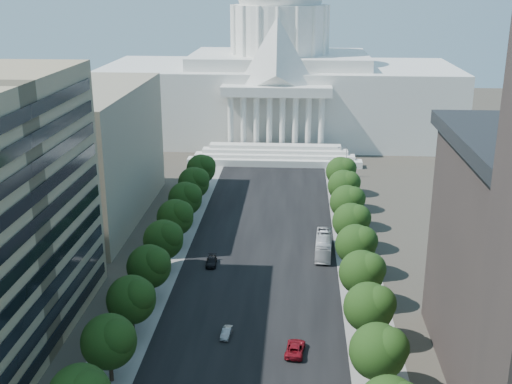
% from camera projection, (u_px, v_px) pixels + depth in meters
% --- Properties ---
extents(road_asphalt, '(30.00, 260.00, 0.01)m').
position_uv_depth(road_asphalt, '(264.00, 236.00, 138.49)').
color(road_asphalt, black).
rests_on(road_asphalt, ground).
extents(sidewalk_left, '(8.00, 260.00, 0.02)m').
position_uv_depth(sidewalk_left, '(177.00, 234.00, 139.70)').
color(sidewalk_left, gray).
rests_on(sidewalk_left, ground).
extents(sidewalk_right, '(8.00, 260.00, 0.02)m').
position_uv_depth(sidewalk_right, '(352.00, 239.00, 137.28)').
color(sidewalk_right, gray).
rests_on(sidewalk_right, ground).
extents(capitol, '(120.00, 56.00, 73.00)m').
position_uv_depth(capitol, '(279.00, 80.00, 222.17)').
color(capitol, white).
rests_on(capitol, ground).
extents(office_block_left_far, '(38.00, 52.00, 30.00)m').
position_uv_depth(office_block_left_far, '(57.00, 154.00, 146.34)').
color(office_block_left_far, gray).
rests_on(office_block_left_far, ground).
extents(tree_l_c, '(7.79, 7.60, 9.97)m').
position_uv_depth(tree_l_c, '(111.00, 340.00, 86.24)').
color(tree_l_c, '#33261C').
rests_on(tree_l_c, ground).
extents(tree_l_d, '(7.79, 7.60, 9.97)m').
position_uv_depth(tree_l_d, '(133.00, 299.00, 97.61)').
color(tree_l_d, '#33261C').
rests_on(tree_l_d, ground).
extents(tree_l_e, '(7.79, 7.60, 9.97)m').
position_uv_depth(tree_l_e, '(150.00, 265.00, 108.98)').
color(tree_l_e, '#33261C').
rests_on(tree_l_e, ground).
extents(tree_l_f, '(7.79, 7.60, 9.97)m').
position_uv_depth(tree_l_f, '(165.00, 239.00, 120.36)').
color(tree_l_f, '#33261C').
rests_on(tree_l_f, ground).
extents(tree_l_g, '(7.79, 7.60, 9.97)m').
position_uv_depth(tree_l_g, '(177.00, 216.00, 131.73)').
color(tree_l_g, '#33261C').
rests_on(tree_l_g, ground).
extents(tree_l_h, '(7.79, 7.60, 9.97)m').
position_uv_depth(tree_l_h, '(186.00, 198.00, 143.10)').
color(tree_l_h, '#33261C').
rests_on(tree_l_h, ground).
extents(tree_l_i, '(7.79, 7.60, 9.97)m').
position_uv_depth(tree_l_i, '(195.00, 182.00, 154.47)').
color(tree_l_i, '#33261C').
rests_on(tree_l_i, ground).
extents(tree_l_j, '(7.79, 7.60, 9.97)m').
position_uv_depth(tree_l_j, '(202.00, 168.00, 165.85)').
color(tree_l_j, '#33261C').
rests_on(tree_l_j, ground).
extents(tree_r_c, '(7.79, 7.60, 9.97)m').
position_uv_depth(tree_r_c, '(381.00, 350.00, 83.94)').
color(tree_r_c, '#33261C').
rests_on(tree_r_c, ground).
extents(tree_r_d, '(7.79, 7.60, 9.97)m').
position_uv_depth(tree_r_d, '(371.00, 306.00, 95.32)').
color(tree_r_d, '#33261C').
rests_on(tree_r_d, ground).
extents(tree_r_e, '(7.79, 7.60, 9.97)m').
position_uv_depth(tree_r_e, '(364.00, 272.00, 106.69)').
color(tree_r_e, '#33261C').
rests_on(tree_r_e, ground).
extents(tree_r_f, '(7.79, 7.60, 9.97)m').
position_uv_depth(tree_r_f, '(358.00, 244.00, 118.06)').
color(tree_r_f, '#33261C').
rests_on(tree_r_f, ground).
extents(tree_r_g, '(7.79, 7.60, 9.97)m').
position_uv_depth(tree_r_g, '(353.00, 221.00, 129.43)').
color(tree_r_g, '#33261C').
rests_on(tree_r_g, ground).
extents(tree_r_h, '(7.79, 7.60, 9.97)m').
position_uv_depth(tree_r_h, '(349.00, 201.00, 140.81)').
color(tree_r_h, '#33261C').
rests_on(tree_r_h, ground).
extents(tree_r_i, '(7.79, 7.60, 9.97)m').
position_uv_depth(tree_r_i, '(345.00, 185.00, 152.18)').
color(tree_r_i, '#33261C').
rests_on(tree_r_i, ground).
extents(tree_r_j, '(7.79, 7.60, 9.97)m').
position_uv_depth(tree_r_j, '(342.00, 171.00, 163.55)').
color(tree_r_j, '#33261C').
rests_on(tree_r_j, ground).
extents(streetlight_b, '(2.61, 0.44, 9.00)m').
position_uv_depth(streetlight_b, '(393.00, 358.00, 83.28)').
color(streetlight_b, gray).
rests_on(streetlight_b, ground).
extents(streetlight_c, '(2.61, 0.44, 9.00)m').
position_uv_depth(streetlight_c, '(373.00, 275.00, 106.97)').
color(streetlight_c, gray).
rests_on(streetlight_c, ground).
extents(streetlight_d, '(2.61, 0.44, 9.00)m').
position_uv_depth(streetlight_d, '(360.00, 222.00, 130.66)').
color(streetlight_d, gray).
rests_on(streetlight_d, ground).
extents(streetlight_e, '(2.61, 0.44, 9.00)m').
position_uv_depth(streetlight_e, '(351.00, 185.00, 154.36)').
color(streetlight_e, gray).
rests_on(streetlight_e, ground).
extents(streetlight_f, '(2.61, 0.44, 9.00)m').
position_uv_depth(streetlight_f, '(344.00, 158.00, 178.05)').
color(streetlight_f, gray).
rests_on(streetlight_f, ground).
extents(car_silver, '(1.73, 3.97, 1.27)m').
position_uv_depth(car_silver, '(227.00, 333.00, 99.30)').
color(car_silver, '#93959A').
rests_on(car_silver, ground).
extents(car_red, '(3.26, 5.96, 1.58)m').
position_uv_depth(car_red, '(295.00, 348.00, 94.76)').
color(car_red, maroon).
rests_on(car_red, ground).
extents(car_dark_b, '(2.24, 5.00, 1.43)m').
position_uv_depth(car_dark_b, '(211.00, 262.00, 124.30)').
color(car_dark_b, black).
rests_on(car_dark_b, ground).
extents(city_bus, '(3.80, 13.22, 3.64)m').
position_uv_depth(city_bus, '(324.00, 245.00, 129.31)').
color(city_bus, silver).
rests_on(city_bus, ground).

